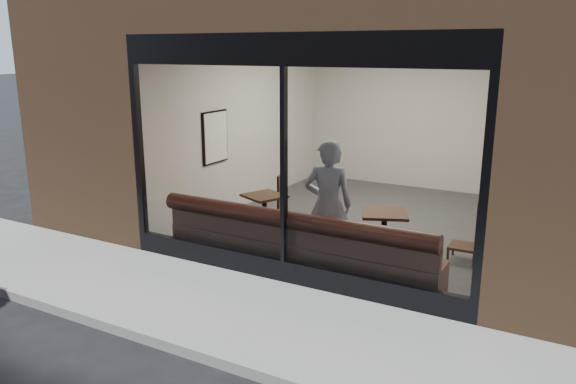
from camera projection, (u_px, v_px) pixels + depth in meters
The scene contains 21 objects.
ground at pixel (186, 352), 5.74m from camera, with size 120.00×120.00×0.00m, color black.
sidewalk_near at pixel (240, 312), 6.58m from camera, with size 40.00×2.00×0.01m, color gray.
kerb_near at pixel (182, 349), 5.68m from camera, with size 40.00×0.10×0.12m, color gray.
host_building_pier_left at pixel (270, 107), 13.88m from camera, with size 2.50×12.00×3.20m, color brown.
host_building_backfill at pixel (452, 104), 14.65m from camera, with size 5.00×6.00×3.20m, color brown.
cafe_floor at pixel (366, 222), 9.97m from camera, with size 6.00×6.00×0.00m, color #2D2D30.
cafe_ceiling at pixel (372, 37), 9.18m from camera, with size 6.00×6.00×0.00m, color white.
cafe_wall_back at pixel (419, 116), 12.11m from camera, with size 5.00×5.00×0.00m, color beige.
cafe_wall_left at pixel (246, 124), 10.74m from camera, with size 6.00×6.00×0.00m, color beige.
cafe_wall_right at pixel (525, 145), 8.40m from camera, with size 6.00×6.00×0.00m, color beige.
storefront_kick at pixel (284, 271), 7.44m from camera, with size 5.00×0.10×0.30m, color black.
storefront_header at pixel (284, 49), 6.73m from camera, with size 5.00×0.10×0.40m, color black.
storefront_mullion at pixel (284, 168), 7.09m from camera, with size 0.06×0.10×2.50m, color black.
storefront_glass at pixel (283, 168), 7.06m from camera, with size 4.80×4.80×0.00m, color white.
banquette at pixel (298, 256), 7.76m from camera, with size 4.00×0.55×0.45m, color #3E1A16.
person at pixel (328, 205), 7.73m from camera, with size 0.67×0.44×1.83m, color #8FA1BC.
cafe_table_left at pixel (264, 196), 8.90m from camera, with size 0.57×0.57×0.04m, color black.
cafe_table_right at pixel (385, 213), 7.96m from camera, with size 0.63×0.63×0.04m, color black.
cafe_chair_left at pixel (271, 213), 9.70m from camera, with size 0.38×0.38×0.04m, color black.
cafe_chair_right at pixel (464, 246), 8.09m from camera, with size 0.40×0.40×0.04m, color black.
wall_poster at pixel (216, 137), 9.87m from camera, with size 0.02×0.65×0.86m, color white.
Camera 1 is at (3.42, -3.99, 3.01)m, focal length 35.00 mm.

